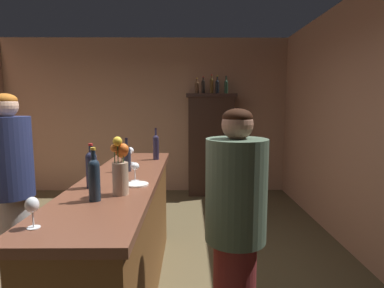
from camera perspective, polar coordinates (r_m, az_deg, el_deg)
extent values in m
plane|color=brown|center=(3.18, -16.82, -24.00)|extent=(8.23, 8.23, 0.00)
cube|color=#A77B60|center=(5.88, -8.48, 5.14)|extent=(5.33, 0.12, 2.84)
cube|color=brown|center=(2.72, -12.55, -17.45)|extent=(0.52, 2.36, 1.01)
cube|color=brown|center=(2.54, -12.88, -6.54)|extent=(0.59, 2.46, 0.05)
cube|color=#301E16|center=(5.58, 3.47, -0.13)|extent=(0.80, 0.35, 1.83)
cube|color=#2F1E19|center=(5.54, 3.54, 8.97)|extent=(0.88, 0.41, 0.06)
cylinder|color=#212635|center=(2.73, -11.97, -3.10)|extent=(0.07, 0.07, 0.18)
sphere|color=#212635|center=(2.71, -12.02, -1.23)|extent=(0.07, 0.07, 0.07)
cylinder|color=#212635|center=(2.71, -12.05, -0.23)|extent=(0.02, 0.02, 0.10)
cylinder|color=black|center=(2.70, -12.08, 0.95)|extent=(0.02, 0.02, 0.02)
cylinder|color=#21233D|center=(2.25, -18.09, -5.04)|extent=(0.08, 0.08, 0.22)
sphere|color=#21233D|center=(2.23, -18.20, -2.32)|extent=(0.08, 0.08, 0.08)
cylinder|color=#21233D|center=(2.23, -18.24, -1.32)|extent=(0.03, 0.03, 0.08)
cylinder|color=#AA2320|center=(2.22, -18.29, -0.11)|extent=(0.03, 0.03, 0.02)
cylinder|color=#26223A|center=(3.26, -6.70, -0.89)|extent=(0.06, 0.06, 0.23)
sphere|color=#26223A|center=(3.24, -6.73, 1.10)|extent=(0.06, 0.06, 0.06)
cylinder|color=#26223A|center=(3.24, -6.74, 1.89)|extent=(0.02, 0.02, 0.09)
cylinder|color=black|center=(3.24, -6.75, 2.82)|extent=(0.02, 0.02, 0.02)
cylinder|color=#192633|center=(1.95, -17.63, -6.90)|extent=(0.07, 0.07, 0.22)
sphere|color=#192633|center=(1.92, -17.76, -3.73)|extent=(0.07, 0.07, 0.07)
cylinder|color=#192633|center=(1.91, -17.81, -2.41)|extent=(0.03, 0.03, 0.09)
cylinder|color=gold|center=(1.91, -17.87, -0.85)|extent=(0.03, 0.03, 0.02)
cylinder|color=white|center=(1.67, -27.28, -13.59)|extent=(0.06, 0.06, 0.00)
cylinder|color=white|center=(1.66, -27.36, -12.37)|extent=(0.01, 0.01, 0.07)
ellipsoid|color=white|center=(1.64, -27.51, -9.95)|extent=(0.06, 0.06, 0.07)
cylinder|color=white|center=(3.12, -11.27, -3.42)|extent=(0.07, 0.07, 0.00)
cylinder|color=white|center=(3.11, -11.29, -2.63)|extent=(0.01, 0.01, 0.08)
ellipsoid|color=white|center=(3.10, -11.33, -1.23)|extent=(0.06, 0.06, 0.07)
cylinder|color=white|center=(2.98, -11.73, -3.96)|extent=(0.07, 0.07, 0.00)
cylinder|color=white|center=(2.97, -11.76, -3.07)|extent=(0.01, 0.01, 0.09)
ellipsoid|color=white|center=(2.96, -11.80, -1.59)|extent=(0.07, 0.07, 0.07)
cylinder|color=white|center=(2.38, -10.48, -6.74)|extent=(0.06, 0.06, 0.00)
cylinder|color=white|center=(2.37, -10.50, -5.71)|extent=(0.01, 0.01, 0.08)
ellipsoid|color=white|center=(2.36, -10.54, -4.06)|extent=(0.07, 0.07, 0.06)
cylinder|color=tan|center=(2.04, -13.11, -6.26)|extent=(0.10, 0.10, 0.21)
cylinder|color=#38602D|center=(2.01, -12.58, -3.31)|extent=(0.01, 0.01, 0.17)
sphere|color=orange|center=(2.00, -12.65, -0.90)|extent=(0.07, 0.07, 0.07)
cylinder|color=#38602D|center=(2.04, -12.84, -3.40)|extent=(0.01, 0.01, 0.15)
sphere|color=orange|center=(2.03, -12.90, -1.27)|extent=(0.09, 0.09, 0.09)
cylinder|color=#38602D|center=(2.01, -14.11, -3.24)|extent=(0.01, 0.01, 0.18)
sphere|color=orange|center=(2.00, -14.19, -0.73)|extent=(0.05, 0.05, 0.05)
cylinder|color=#38602D|center=(1.99, -13.55, -2.70)|extent=(0.01, 0.01, 0.22)
sphere|color=yellow|center=(1.97, -13.65, 0.50)|extent=(0.06, 0.06, 0.06)
cylinder|color=white|center=(2.27, -10.16, -7.36)|extent=(0.17, 0.17, 0.01)
cylinder|color=#472F1D|center=(5.53, 0.90, 10.23)|extent=(0.07, 0.07, 0.18)
sphere|color=#472F1D|center=(5.54, 0.90, 11.16)|extent=(0.07, 0.07, 0.07)
cylinder|color=#472F1D|center=(5.54, 0.90, 11.58)|extent=(0.03, 0.03, 0.08)
cylinder|color=gold|center=(5.54, 0.91, 12.08)|extent=(0.03, 0.03, 0.02)
cylinder|color=black|center=(5.54, 2.09, 10.36)|extent=(0.06, 0.06, 0.21)
sphere|color=black|center=(5.54, 2.09, 11.44)|extent=(0.06, 0.06, 0.06)
cylinder|color=black|center=(5.55, 2.10, 11.84)|extent=(0.02, 0.02, 0.08)
cylinder|color=red|center=(5.55, 2.10, 12.32)|extent=(0.03, 0.03, 0.02)
cylinder|color=#4A3414|center=(5.55, 3.66, 10.48)|extent=(0.07, 0.07, 0.23)
sphere|color=#4A3414|center=(5.55, 3.67, 11.68)|extent=(0.07, 0.07, 0.07)
cylinder|color=#4A3414|center=(5.56, 3.67, 12.12)|extent=(0.02, 0.02, 0.09)
cylinder|color=red|center=(5.56, 3.67, 12.65)|extent=(0.03, 0.03, 0.02)
cylinder|color=black|center=(5.55, 4.69, 10.31)|extent=(0.07, 0.07, 0.20)
sphere|color=black|center=(5.56, 4.70, 11.36)|extent=(0.07, 0.07, 0.07)
cylinder|color=black|center=(5.56, 4.71, 11.86)|extent=(0.03, 0.03, 0.10)
cylinder|color=gold|center=(5.57, 4.71, 12.45)|extent=(0.03, 0.03, 0.02)
cylinder|color=#1B3625|center=(5.57, 6.33, 10.29)|extent=(0.06, 0.06, 0.20)
sphere|color=#1B3625|center=(5.58, 6.34, 11.33)|extent=(0.06, 0.06, 0.06)
cylinder|color=#1B3625|center=(5.58, 6.35, 11.79)|extent=(0.03, 0.03, 0.09)
cylinder|color=black|center=(5.58, 6.36, 12.34)|extent=(0.03, 0.03, 0.02)
cylinder|color=gray|center=(3.14, -29.83, -16.16)|extent=(0.26, 0.26, 0.87)
cylinder|color=#20284E|center=(2.93, -30.78, -2.14)|extent=(0.36, 0.36, 0.67)
sphere|color=#D1A687|center=(2.90, -31.33, 6.11)|extent=(0.19, 0.19, 0.19)
ellipsoid|color=#9D571B|center=(2.90, -31.38, 6.97)|extent=(0.19, 0.19, 0.11)
cylinder|color=#28342D|center=(4.03, -31.27, -11.05)|extent=(0.25, 0.25, 0.88)
cylinder|color=#34372C|center=(3.87, -32.00, -0.41)|extent=(0.35, 0.35, 0.62)
cylinder|color=#495D49|center=(1.91, 8.18, -8.47)|extent=(0.37, 0.37, 0.63)
sphere|color=#936650|center=(1.84, 8.41, 3.61)|extent=(0.19, 0.19, 0.19)
ellipsoid|color=black|center=(1.84, 8.43, 4.93)|extent=(0.18, 0.18, 0.10)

